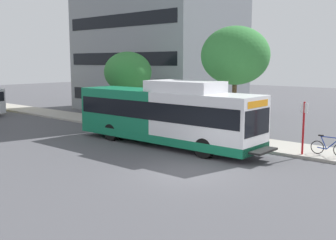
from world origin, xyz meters
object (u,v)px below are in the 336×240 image
object	(u,v)px
transit_bus	(165,115)
street_tree_mid_block	(128,72)
bicycle_parked	(329,147)
street_tree_near_stop	(235,56)
bus_stop_sign_pole	(303,124)

from	to	relation	value
transit_bus	street_tree_mid_block	xyz separation A→B (m)	(3.96, 7.15, 2.18)
transit_bus	bicycle_parked	world-z (taller)	transit_bus
street_tree_mid_block	street_tree_near_stop	bearing A→B (deg)	-88.97
transit_bus	bus_stop_sign_pole	xyz separation A→B (m)	(2.23, -7.01, -0.05)
bus_stop_sign_pole	bicycle_parked	size ratio (longest dim) A/B	1.48
bicycle_parked	street_tree_mid_block	xyz separation A→B (m)	(1.14, 15.23, 3.32)
bus_stop_sign_pole	street_tree_near_stop	world-z (taller)	street_tree_near_stop
bus_stop_sign_pole	bicycle_parked	xyz separation A→B (m)	(0.59, -1.07, -1.09)
street_tree_near_stop	street_tree_mid_block	xyz separation A→B (m)	(-0.16, 9.06, -1.12)
transit_bus	street_tree_mid_block	distance (m)	8.46
transit_bus	street_tree_near_stop	size ratio (longest dim) A/B	1.85
bus_stop_sign_pole	street_tree_near_stop	size ratio (longest dim) A/B	0.39
transit_bus	street_tree_near_stop	world-z (taller)	street_tree_near_stop
transit_bus	bicycle_parked	xyz separation A→B (m)	(2.81, -8.08, -1.14)
street_tree_near_stop	bicycle_parked	bearing A→B (deg)	-101.97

